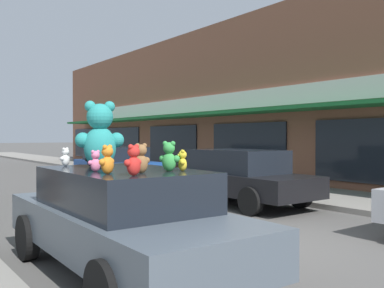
{
  "coord_description": "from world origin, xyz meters",
  "views": [
    {
      "loc": [
        -5.21,
        -5.02,
        1.83
      ],
      "look_at": [
        -0.99,
        0.69,
        1.72
      ],
      "focal_mm": 40.0,
      "sensor_mm": 36.0,
      "label": 1
    }
  ],
  "objects_px": {
    "teddy_bear_green": "(169,157)",
    "teddy_bear_orange": "(107,160)",
    "teddy_bear_white": "(65,157)",
    "parked_car_far_center": "(237,176)",
    "teddy_bear_brown": "(141,159)",
    "parked_car_far_right": "(115,162)",
    "teddy_bear_red": "(133,161)",
    "teddy_bear_black": "(91,158)",
    "teddy_bear_yellow": "(182,161)",
    "teddy_bear_pink": "(95,161)",
    "plush_art_car": "(123,217)",
    "teddy_bear_giant": "(100,136)"
  },
  "relations": [
    {
      "from": "teddy_bear_red",
      "to": "plush_art_car",
      "type": "bearing_deg",
      "value": -130.5
    },
    {
      "from": "teddy_bear_red",
      "to": "teddy_bear_black",
      "type": "bearing_deg",
      "value": -117.3
    },
    {
      "from": "teddy_bear_green",
      "to": "teddy_bear_yellow",
      "type": "relative_size",
      "value": 1.41
    },
    {
      "from": "parked_car_far_right",
      "to": "teddy_bear_brown",
      "type": "bearing_deg",
      "value": -114.91
    },
    {
      "from": "teddy_bear_white",
      "to": "plush_art_car",
      "type": "bearing_deg",
      "value": 75.33
    },
    {
      "from": "teddy_bear_giant",
      "to": "parked_car_far_right",
      "type": "bearing_deg",
      "value": -96.6
    },
    {
      "from": "plush_art_car",
      "to": "parked_car_far_center",
      "type": "relative_size",
      "value": 1.0
    },
    {
      "from": "teddy_bear_brown",
      "to": "teddy_bear_yellow",
      "type": "distance_m",
      "value": 0.58
    },
    {
      "from": "parked_car_far_center",
      "to": "teddy_bear_black",
      "type": "bearing_deg",
      "value": -153.02
    },
    {
      "from": "teddy_bear_white",
      "to": "teddy_bear_black",
      "type": "bearing_deg",
      "value": 89.34
    },
    {
      "from": "teddy_bear_white",
      "to": "teddy_bear_brown",
      "type": "distance_m",
      "value": 1.76
    },
    {
      "from": "teddy_bear_brown",
      "to": "parked_car_far_center",
      "type": "distance_m",
      "value": 6.77
    },
    {
      "from": "teddy_bear_brown",
      "to": "parked_car_far_center",
      "type": "relative_size",
      "value": 0.08
    },
    {
      "from": "teddy_bear_yellow",
      "to": "teddy_bear_brown",
      "type": "bearing_deg",
      "value": -67.06
    },
    {
      "from": "teddy_bear_orange",
      "to": "parked_car_far_right",
      "type": "relative_size",
      "value": 0.08
    },
    {
      "from": "teddy_bear_brown",
      "to": "teddy_bear_black",
      "type": "relative_size",
      "value": 1.39
    },
    {
      "from": "teddy_bear_green",
      "to": "teddy_bear_red",
      "type": "relative_size",
      "value": 1.08
    },
    {
      "from": "teddy_bear_green",
      "to": "teddy_bear_white",
      "type": "height_order",
      "value": "teddy_bear_green"
    },
    {
      "from": "teddy_bear_black",
      "to": "teddy_bear_pink",
      "type": "bearing_deg",
      "value": 88.63
    },
    {
      "from": "teddy_bear_pink",
      "to": "teddy_bear_brown",
      "type": "relative_size",
      "value": 0.75
    },
    {
      "from": "teddy_bear_giant",
      "to": "teddy_bear_white",
      "type": "relative_size",
      "value": 3.37
    },
    {
      "from": "teddy_bear_white",
      "to": "parked_car_far_center",
      "type": "height_order",
      "value": "teddy_bear_white"
    },
    {
      "from": "teddy_bear_black",
      "to": "teddy_bear_giant",
      "type": "bearing_deg",
      "value": 109.33
    },
    {
      "from": "teddy_bear_red",
      "to": "teddy_bear_black",
      "type": "height_order",
      "value": "teddy_bear_red"
    },
    {
      "from": "teddy_bear_giant",
      "to": "parked_car_far_center",
      "type": "xyz_separation_m",
      "value": [
        5.36,
        3.02,
        -1.07
      ]
    },
    {
      "from": "teddy_bear_white",
      "to": "teddy_bear_green",
      "type": "bearing_deg",
      "value": 77.21
    },
    {
      "from": "plush_art_car",
      "to": "teddy_bear_white",
      "type": "bearing_deg",
      "value": 111.58
    },
    {
      "from": "plush_art_car",
      "to": "parked_car_far_right",
      "type": "distance_m",
      "value": 11.99
    },
    {
      "from": "teddy_bear_white",
      "to": "teddy_bear_black",
      "type": "relative_size",
      "value": 1.07
    },
    {
      "from": "teddy_bear_brown",
      "to": "parked_car_far_right",
      "type": "bearing_deg",
      "value": -120.66
    },
    {
      "from": "teddy_bear_giant",
      "to": "teddy_bear_yellow",
      "type": "distance_m",
      "value": 1.32
    },
    {
      "from": "teddy_bear_brown",
      "to": "teddy_bear_black",
      "type": "height_order",
      "value": "teddy_bear_brown"
    },
    {
      "from": "teddy_bear_giant",
      "to": "teddy_bear_green",
      "type": "relative_size",
      "value": 2.44
    },
    {
      "from": "parked_car_far_right",
      "to": "teddy_bear_pink",
      "type": "bearing_deg",
      "value": -117.41
    },
    {
      "from": "teddy_bear_black",
      "to": "parked_car_far_center",
      "type": "relative_size",
      "value": 0.06
    },
    {
      "from": "teddy_bear_green",
      "to": "teddy_bear_orange",
      "type": "distance_m",
      "value": 0.8
    },
    {
      "from": "teddy_bear_black",
      "to": "teddy_bear_green",
      "type": "bearing_deg",
      "value": 127.38
    },
    {
      "from": "teddy_bear_green",
      "to": "teddy_bear_white",
      "type": "relative_size",
      "value": 1.38
    },
    {
      "from": "teddy_bear_brown",
      "to": "teddy_bear_red",
      "type": "relative_size",
      "value": 1.02
    },
    {
      "from": "teddy_bear_brown",
      "to": "teddy_bear_white",
      "type": "bearing_deg",
      "value": -86.23
    },
    {
      "from": "teddy_bear_black",
      "to": "parked_car_far_right",
      "type": "distance_m",
      "value": 11.46
    },
    {
      "from": "teddy_bear_pink",
      "to": "teddy_bear_green",
      "type": "distance_m",
      "value": 0.92
    },
    {
      "from": "parked_car_far_center",
      "to": "teddy_bear_yellow",
      "type": "bearing_deg",
      "value": -138.9
    },
    {
      "from": "plush_art_car",
      "to": "teddy_bear_giant",
      "type": "relative_size",
      "value": 4.89
    },
    {
      "from": "plush_art_car",
      "to": "teddy_bear_pink",
      "type": "relative_size",
      "value": 16.89
    },
    {
      "from": "parked_car_far_center",
      "to": "teddy_bear_red",
      "type": "bearing_deg",
      "value": -141.94
    },
    {
      "from": "teddy_bear_pink",
      "to": "parked_car_far_center",
      "type": "relative_size",
      "value": 0.06
    },
    {
      "from": "teddy_bear_white",
      "to": "parked_car_far_right",
      "type": "relative_size",
      "value": 0.07
    },
    {
      "from": "teddy_bear_pink",
      "to": "teddy_bear_orange",
      "type": "relative_size",
      "value": 0.79
    },
    {
      "from": "teddy_bear_brown",
      "to": "parked_car_far_right",
      "type": "xyz_separation_m",
      "value": [
        5.33,
        11.47,
        -0.79
      ]
    }
  ]
}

